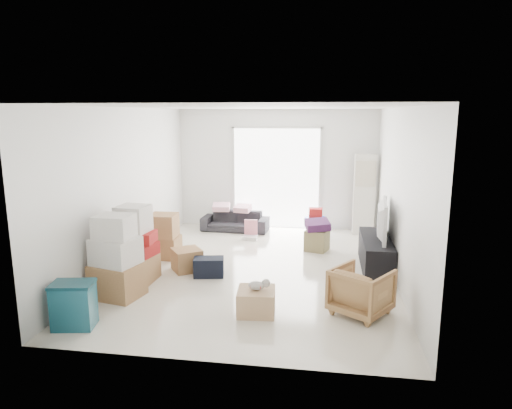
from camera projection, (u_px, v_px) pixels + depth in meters
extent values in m
cube|color=beige|center=(257.00, 276.00, 7.78)|extent=(4.50, 6.00, 0.24)
cube|color=white|center=(257.00, 99.00, 7.20)|extent=(4.50, 6.00, 0.24)
cube|color=white|center=(277.00, 169.00, 10.52)|extent=(4.50, 0.24, 2.70)
cube|color=white|center=(209.00, 243.00, 4.47)|extent=(4.50, 0.24, 2.70)
cube|color=white|center=(121.00, 187.00, 7.85)|extent=(0.24, 6.00, 2.70)
cube|color=white|center=(406.00, 195.00, 7.14)|extent=(0.24, 6.00, 2.70)
cube|color=white|center=(276.00, 178.00, 10.42)|extent=(2.00, 0.01, 2.30)
cube|color=silver|center=(233.00, 177.00, 10.56)|extent=(0.06, 0.04, 2.30)
cube|color=silver|center=(320.00, 179.00, 10.26)|extent=(0.06, 0.04, 2.30)
cube|color=silver|center=(277.00, 127.00, 10.19)|extent=(2.10, 0.04, 0.06)
cube|color=silver|center=(364.00, 195.00, 9.86)|extent=(0.45, 0.30, 1.75)
cube|color=black|center=(376.00, 253.00, 7.77)|extent=(0.47, 1.58, 0.53)
imported|color=black|center=(377.00, 234.00, 7.71)|extent=(0.75, 1.18, 0.15)
imported|color=#27272C|center=(235.00, 218.00, 10.25)|extent=(1.51, 0.51, 0.58)
cube|color=#ECACBE|center=(221.00, 202.00, 10.27)|extent=(0.41, 0.34, 0.12)
cube|color=#ECACBE|center=(243.00, 203.00, 10.15)|extent=(0.40, 0.35, 0.12)
imported|color=tan|center=(361.00, 289.00, 5.97)|extent=(0.91, 0.90, 0.69)
cube|color=#17505F|center=(75.00, 317.00, 5.63)|extent=(0.53, 0.42, 0.27)
cube|color=#17505F|center=(73.00, 296.00, 5.58)|extent=(0.53, 0.42, 0.27)
cube|color=#0C333D|center=(72.00, 284.00, 5.55)|extent=(0.56, 0.44, 0.04)
cube|color=#AA784D|center=(118.00, 280.00, 6.55)|extent=(0.76, 0.67, 0.49)
cube|color=white|center=(116.00, 251.00, 6.46)|extent=(0.71, 0.63, 0.38)
cube|color=white|center=(114.00, 227.00, 6.39)|extent=(0.51, 0.46, 0.33)
cube|color=#AA784D|center=(136.00, 268.00, 7.18)|extent=(0.62, 0.62, 0.43)
cube|color=red|center=(135.00, 248.00, 7.12)|extent=(0.72, 0.55, 0.19)
cube|color=red|center=(134.00, 237.00, 7.08)|extent=(0.64, 0.44, 0.17)
cube|color=white|center=(133.00, 219.00, 7.02)|extent=(0.50, 0.48, 0.41)
cube|color=#AA784D|center=(164.00, 247.00, 8.35)|extent=(0.55, 0.46, 0.39)
cube|color=#AA784D|center=(163.00, 226.00, 8.27)|extent=(0.48, 0.48, 0.42)
cube|color=#AA784D|center=(187.00, 260.00, 7.67)|extent=(0.61, 0.61, 0.37)
cube|color=black|center=(209.00, 267.00, 7.39)|extent=(0.53, 0.37, 0.31)
cube|color=olive|center=(317.00, 240.00, 8.78)|extent=(0.50, 0.50, 0.40)
cube|color=#461F4D|center=(317.00, 227.00, 8.73)|extent=(0.52, 0.52, 0.14)
cylinder|color=#0D33BE|center=(316.00, 218.00, 9.74)|extent=(0.49, 0.49, 0.04)
cylinder|color=#0D33BE|center=(321.00, 227.00, 9.88)|extent=(0.04, 0.04, 0.38)
cylinder|color=#0D33BE|center=(310.00, 226.00, 9.92)|extent=(0.04, 0.04, 0.38)
cylinder|color=#0D33BE|center=(309.00, 229.00, 9.68)|extent=(0.04, 0.04, 0.38)
cylinder|color=#0D33BE|center=(321.00, 229.00, 9.64)|extent=(0.04, 0.04, 0.38)
cube|color=red|center=(316.00, 213.00, 9.71)|extent=(0.28, 0.22, 0.20)
cube|color=silver|center=(250.00, 238.00, 9.58)|extent=(0.30, 0.27, 0.07)
cube|color=pink|center=(251.00, 227.00, 9.65)|extent=(0.28, 0.04, 0.32)
cube|color=tan|center=(256.00, 301.00, 6.02)|extent=(0.53, 0.53, 0.33)
ellipsoid|color=#B2ADA8|center=(256.00, 285.00, 5.98)|extent=(0.22, 0.15, 0.12)
cube|color=red|center=(256.00, 285.00, 5.98)|extent=(0.15, 0.12, 0.03)
sphere|color=#B2ADA8|center=(266.00, 283.00, 5.98)|extent=(0.11, 0.11, 0.11)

